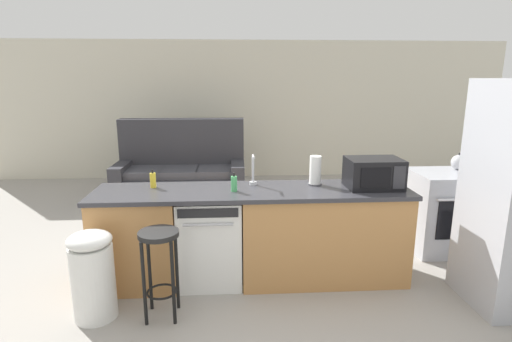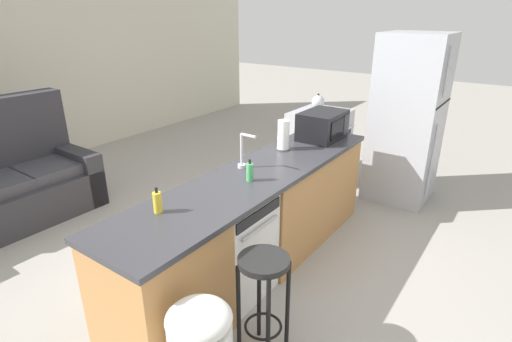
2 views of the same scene
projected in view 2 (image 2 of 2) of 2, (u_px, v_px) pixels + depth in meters
The scene contains 13 objects.
ground_plane at pixel (248, 274), 3.45m from camera, with size 24.00×24.00×0.00m, color gray.
wall_back at pixel (14, 75), 5.45m from camera, with size 10.00×0.06×2.60m.
kitchen_counter at pixel (263, 220), 3.48m from camera, with size 2.94×0.66×0.90m.
dishwasher at pixel (228, 245), 3.11m from camera, with size 0.58×0.61×0.84m.
stove_range at pixel (319, 144), 5.36m from camera, with size 0.76×0.68×0.90m.
refrigerator at pixel (407, 120), 4.58m from camera, with size 0.72×0.73×1.91m.
microwave at pixel (323, 125), 4.04m from camera, with size 0.50×0.37×0.28m.
sink_faucet at pixel (243, 153), 3.28m from camera, with size 0.07×0.18×0.30m.
paper_towel_roll at pixel (283, 135), 3.72m from camera, with size 0.14×0.14×0.28m.
soap_bottle at pixel (250, 172), 3.05m from camera, with size 0.06×0.06×0.18m.
dish_soap_bottle at pixel (157, 202), 2.57m from camera, with size 0.06×0.06×0.18m.
kettle at pixel (318, 101), 5.35m from camera, with size 0.21×0.17×0.19m.
bar_stool at pixel (264, 286), 2.47m from camera, with size 0.32×0.32×0.74m.
Camera 2 is at (-2.29, -1.72, 2.12)m, focal length 28.00 mm.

